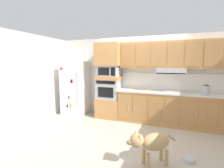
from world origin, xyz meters
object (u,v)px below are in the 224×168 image
dog (151,142)px  dog_food_bowl (189,159)px  microwave (109,71)px  screwdriver (147,90)px  built_in_oven (109,89)px  electric_kettle (206,90)px  refrigerator (76,88)px

dog → dog_food_bowl: size_ratio=3.85×
microwave → dog_food_bowl: microwave is taller
screwdriver → microwave: bearing=177.5°
microwave → dog: 2.78m
built_in_oven → electric_kettle: built_in_oven is taller
microwave → refrigerator: bearing=-176.7°
built_in_oven → dog: (1.56, -2.05, -0.50)m
built_in_oven → dog_food_bowl: (2.17, -1.70, -0.87)m
refrigerator → electric_kettle: bearing=0.3°
dog → dog_food_bowl: dog is taller
refrigerator → screwdriver: bearing=0.4°
electric_kettle → dog_food_bowl: 1.99m
screwdriver → electric_kettle: bearing=0.2°
electric_kettle → dog_food_bowl: size_ratio=1.20×
built_in_oven → electric_kettle: 2.65m
refrigerator → screwdriver: 2.37m
electric_kettle → dog_food_bowl: electric_kettle is taller
refrigerator → microwave: size_ratio=2.73×
refrigerator → dog: bearing=-35.8°
built_in_oven → dog_food_bowl: bearing=-38.2°
dog → dog_food_bowl: (0.61, 0.34, -0.37)m
electric_kettle → dog: electric_kettle is taller
refrigerator → screwdriver: (2.37, 0.01, 0.05)m
electric_kettle → dog: 2.36m
electric_kettle → screwdriver: bearing=-179.8°
screwdriver → dog: 2.10m
microwave → electric_kettle: bearing=-1.0°
built_in_oven → electric_kettle: bearing=-1.0°
built_in_oven → dog_food_bowl: 2.89m
built_in_oven → screwdriver: bearing=-2.5°
electric_kettle → dog: bearing=-118.6°
built_in_oven → electric_kettle: (2.64, -0.05, 0.13)m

